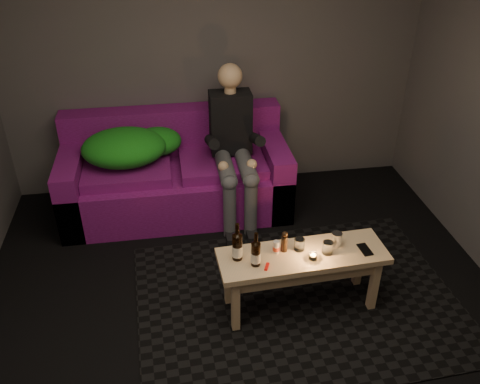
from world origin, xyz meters
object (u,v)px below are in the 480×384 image
at_px(steel_cup, 337,239).
at_px(coffee_table, 302,263).
at_px(sofa, 176,176).
at_px(beer_bottle_b, 256,253).
at_px(person, 233,143).
at_px(beer_bottle_a, 237,246).

bearing_deg(steel_cup, coffee_table, -167.18).
distance_m(sofa, coffee_table, 1.75).
relative_size(coffee_table, steel_cup, 11.65).
relative_size(sofa, beer_bottle_b, 7.89).
distance_m(beer_bottle_b, steel_cup, 0.63).
bearing_deg(person, coffee_table, -77.82).
bearing_deg(person, sofa, 162.30).
bearing_deg(steel_cup, person, 112.99).
bearing_deg(coffee_table, beer_bottle_a, 177.65).
relative_size(beer_bottle_a, beer_bottle_b, 1.11).
bearing_deg(beer_bottle_b, sofa, 106.50).
xyz_separation_m(coffee_table, beer_bottle_a, (-0.47, 0.02, 0.20)).
bearing_deg(coffee_table, sofa, 118.28).
distance_m(sofa, beer_bottle_a, 1.59).
relative_size(sofa, person, 1.50).
height_order(coffee_table, steel_cup, steel_cup).
relative_size(beer_bottle_b, steel_cup, 2.53).
bearing_deg(person, steel_cup, -67.01).
height_order(sofa, person, person).
height_order(beer_bottle_a, beer_bottle_b, beer_bottle_a).
height_order(sofa, beer_bottle_b, sofa).
bearing_deg(beer_bottle_a, steel_cup, 3.16).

